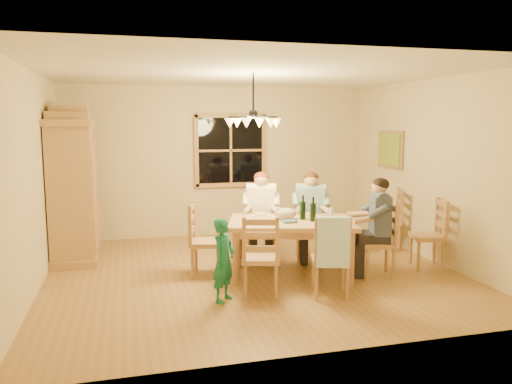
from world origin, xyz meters
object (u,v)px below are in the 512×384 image
object	(u,v)px
chair_near_right	(330,271)
armoire	(74,189)
chair_end_right	(377,254)
adult_plaid_man	(311,205)
wine_bottle_b	(313,209)
chair_far_left	(261,240)
chair_far_right	(310,240)
chair_spare_front	(427,247)
wine_bottle_a	(303,207)
adult_slate_man	(379,215)
chandelier	(253,121)
chair_spare_back	(387,230)
child	(224,260)
chair_end_left	(207,253)
chair_near_left	(261,271)
adult_woman	(261,205)
dining_table	(292,228)

from	to	relation	value
chair_near_right	armoire	bearing A→B (deg)	155.91
armoire	chair_end_right	world-z (taller)	armoire
adult_plaid_man	wine_bottle_b	bearing A→B (deg)	86.69
chair_far_left	chair_far_right	world-z (taller)	same
chair_far_right	adult_plaid_man	bearing A→B (deg)	1.38
chair_spare_front	wine_bottle_a	bearing A→B (deg)	99.47
chair_near_right	adult_slate_man	world-z (taller)	adult_slate_man
armoire	adult_slate_man	distance (m)	4.47
chandelier	chair_spare_back	size ratio (longest dim) A/B	0.78
child	chair_end_left	bearing A→B (deg)	43.01
chair_end_right	adult_plaid_man	world-z (taller)	adult_plaid_man
chair_near_left	chair_near_right	size ratio (longest dim) A/B	1.00
chandelier	chair_near_right	size ratio (longest dim) A/B	0.78
chair_end_left	adult_slate_man	xyz separation A→B (m)	(2.22, -0.61, 0.54)
chair_near_right	adult_woman	xyz separation A→B (m)	(-0.38, 1.73, 0.54)
chair_end_right	wine_bottle_a	xyz separation A→B (m)	(-0.95, 0.34, 0.62)
chair_spare_back	dining_table	bearing A→B (deg)	138.25
wine_bottle_b	chair_spare_front	bearing A→B (deg)	-0.65
adult_plaid_man	chair_spare_back	distance (m)	1.59
armoire	adult_woman	xyz separation A→B (m)	(2.70, -0.81, -0.22)
chandelier	adult_plaid_man	xyz separation A→B (m)	(0.99, 0.42, -1.24)
adult_slate_man	chair_spare_back	world-z (taller)	adult_slate_man
chandelier	chair_near_right	distance (m)	2.20
chair_end_left	adult_woman	size ratio (longest dim) A/B	1.13
chandelier	child	world-z (taller)	chandelier
armoire	dining_table	size ratio (longest dim) A/B	1.23
chair_near_left	adult_woman	bearing A→B (deg)	90.00
chair_spare_back	child	bearing A→B (deg)	140.96
chandelier	chair_near_right	xyz separation A→B (m)	(0.66, -1.11, -1.77)
chair_near_left	adult_woman	size ratio (longest dim) A/B	1.13
dining_table	chair_near_right	xyz separation A→B (m)	(0.19, -0.87, -0.35)
chair_near_left	wine_bottle_b	distance (m)	1.18
wine_bottle_a	child	size ratio (longest dim) A/B	0.34
child	chair_spare_front	size ratio (longest dim) A/B	0.98
adult_woman	child	distance (m)	1.85
chair_end_right	wine_bottle_b	distance (m)	1.08
chair_end_right	chair_end_left	bearing A→B (deg)	90.00
armoire	chair_far_left	distance (m)	2.92
chandelier	chair_near_right	bearing A→B (deg)	-59.18
chair_far_left	child	xyz separation A→B (m)	(-0.88, -1.59, 0.18)
wine_bottle_b	child	bearing A→B (deg)	-155.38
chair_far_left	child	bearing A→B (deg)	76.49
chair_near_right	adult_plaid_man	xyz separation A→B (m)	(0.33, 1.53, 0.54)
dining_table	wine_bottle_a	bearing A→B (deg)	11.44
chandelier	wine_bottle_a	world-z (taller)	chandelier
adult_woman	chair_spare_back	distance (m)	2.24
adult_plaid_man	chair_spare_front	world-z (taller)	adult_plaid_man
adult_plaid_man	wine_bottle_b	world-z (taller)	adult_plaid_man
wine_bottle_a	chair_spare_front	bearing A→B (deg)	-5.39
chandelier	wine_bottle_b	distance (m)	1.41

